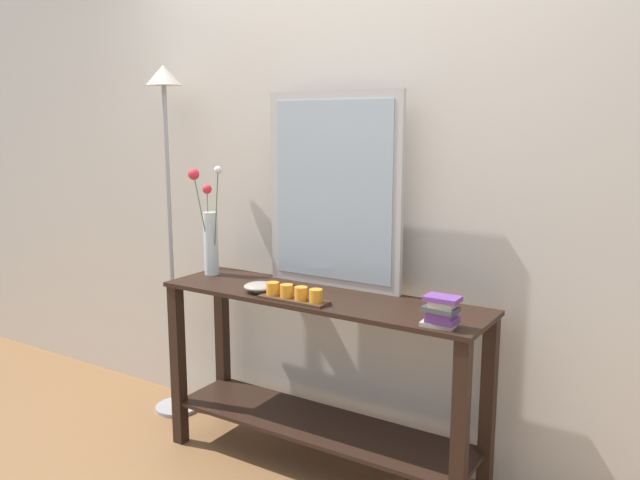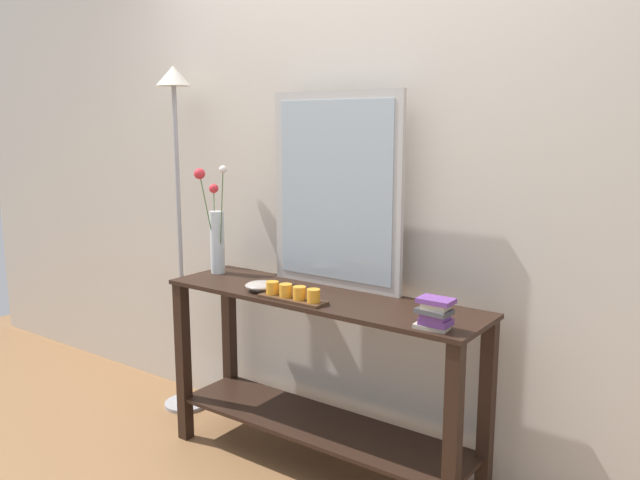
% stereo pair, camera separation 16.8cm
% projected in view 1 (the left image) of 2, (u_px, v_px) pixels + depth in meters
% --- Properties ---
extents(ground_plane, '(7.00, 6.00, 0.02)m').
position_uv_depth(ground_plane, '(320.00, 469.00, 2.96)').
color(ground_plane, brown).
extents(wall_back, '(6.40, 0.08, 2.70)m').
position_uv_depth(wall_back, '(357.00, 170.00, 2.98)').
color(wall_back, beige).
rests_on(wall_back, ground).
extents(console_table, '(1.51, 0.40, 0.82)m').
position_uv_depth(console_table, '(320.00, 364.00, 2.87)').
color(console_table, black).
rests_on(console_table, ground).
extents(mirror_leaning, '(0.68, 0.03, 0.89)m').
position_uv_depth(mirror_leaning, '(334.00, 191.00, 2.89)').
color(mirror_leaning, '#B7B2AD').
rests_on(mirror_leaning, console_table).
extents(tall_vase_left, '(0.18, 0.16, 0.55)m').
position_uv_depth(tall_vase_left, '(210.00, 233.00, 3.15)').
color(tall_vase_left, silver).
rests_on(tall_vase_left, console_table).
extents(candle_tray, '(0.32, 0.09, 0.07)m').
position_uv_depth(candle_tray, '(294.00, 295.00, 2.71)').
color(candle_tray, '#472D1C').
rests_on(candle_tray, console_table).
extents(decorative_bowl, '(0.14, 0.14, 0.04)m').
position_uv_depth(decorative_bowl, '(260.00, 286.00, 2.86)').
color(decorative_bowl, '#9E9389').
rests_on(decorative_bowl, console_table).
extents(book_stack, '(0.14, 0.10, 0.12)m').
position_uv_depth(book_stack, '(441.00, 312.00, 2.36)').
color(book_stack, '#B2A893').
rests_on(book_stack, console_table).
extents(floor_lamp, '(0.24, 0.24, 1.85)m').
position_uv_depth(floor_lamp, '(168.00, 184.00, 3.34)').
color(floor_lamp, '#9E9EA3').
rests_on(floor_lamp, ground).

